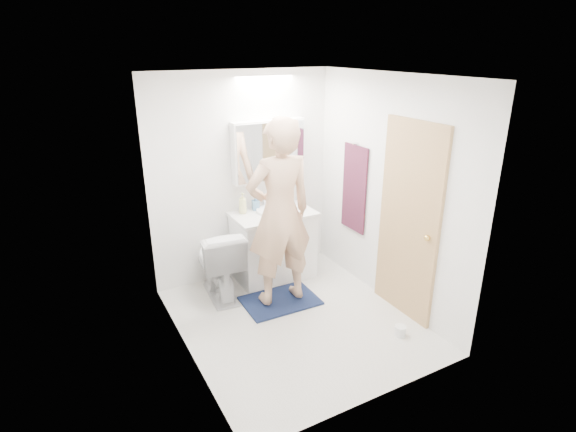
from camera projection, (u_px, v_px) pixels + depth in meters
floor at (295, 320)px, 4.63m from camera, size 2.50×2.50×0.00m
ceiling at (297, 75)px, 3.79m from camera, size 2.50×2.50×0.00m
wall_back at (243, 178)px, 5.24m from camera, size 2.50×0.00×2.50m
wall_front at (384, 263)px, 3.18m from camera, size 2.50×0.00×2.50m
wall_left at (180, 232)px, 3.72m from camera, size 0.00×2.50×2.50m
wall_right at (388, 193)px, 4.70m from camera, size 0.00×2.50×2.50m
vanity_cabinet at (273, 246)px, 5.40m from camera, size 0.90×0.55×0.78m
countertop at (273, 214)px, 5.25m from camera, size 0.95×0.58×0.04m
sink_basin at (272, 211)px, 5.26m from camera, size 0.36×0.36×0.03m
faucet at (265, 201)px, 5.40m from camera, size 0.02×0.02×0.16m
medicine_cabinet at (269, 151)px, 5.20m from camera, size 0.88×0.14×0.70m
mirror_panel at (271, 152)px, 5.14m from camera, size 0.84×0.01×0.66m
toilet at (218, 262)px, 4.97m from camera, size 0.53×0.84×0.82m
bath_rug at (280, 301)px, 4.97m from camera, size 0.81×0.57×0.02m
person at (280, 213)px, 4.61m from camera, size 0.73×0.49×1.97m
door at (408, 222)px, 4.48m from camera, size 0.04×0.80×2.00m
door_knob at (427, 238)px, 4.23m from camera, size 0.06×0.06×0.06m
towel at (354, 189)px, 5.18m from camera, size 0.02×0.42×1.00m
towel_hook at (356, 144)px, 4.99m from camera, size 0.07×0.02×0.02m
soap_bottle_a at (243, 203)px, 5.19m from camera, size 0.11×0.11×0.24m
soap_bottle_b at (256, 203)px, 5.30m from camera, size 0.09×0.09×0.17m
toothbrush_cup at (285, 202)px, 5.47m from camera, size 0.12×0.12×0.09m
toilet_paper_roll at (400, 331)px, 4.38m from camera, size 0.11×0.11×0.10m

